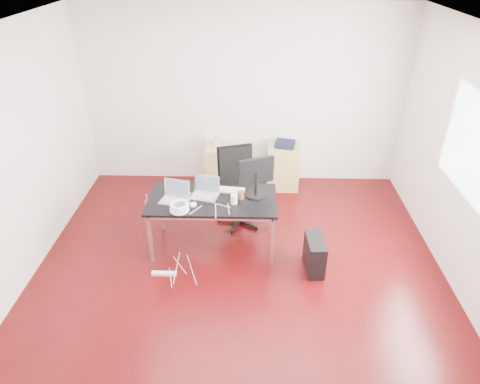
{
  "coord_description": "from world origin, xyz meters",
  "views": [
    {
      "loc": [
        0.13,
        -3.96,
        3.51
      ],
      "look_at": [
        0.0,
        0.55,
        0.85
      ],
      "focal_mm": 32.0,
      "sensor_mm": 36.0,
      "label": 1
    }
  ],
  "objects_px": {
    "filing_cabinet_right": "(282,167)",
    "office_chair": "(238,183)",
    "desk": "(213,202)",
    "filing_cabinet_left": "(221,166)",
    "pc_tower": "(314,255)"
  },
  "relations": [
    {
      "from": "office_chair",
      "to": "filing_cabinet_left",
      "type": "height_order",
      "value": "office_chair"
    },
    {
      "from": "filing_cabinet_left",
      "to": "filing_cabinet_right",
      "type": "relative_size",
      "value": 1.0
    },
    {
      "from": "pc_tower",
      "to": "filing_cabinet_right",
      "type": "bearing_deg",
      "value": 94.09
    },
    {
      "from": "desk",
      "to": "pc_tower",
      "type": "bearing_deg",
      "value": -18.93
    },
    {
      "from": "desk",
      "to": "filing_cabinet_right",
      "type": "height_order",
      "value": "desk"
    },
    {
      "from": "filing_cabinet_right",
      "to": "office_chair",
      "type": "bearing_deg",
      "value": -123.97
    },
    {
      "from": "desk",
      "to": "filing_cabinet_right",
      "type": "bearing_deg",
      "value": 59.12
    },
    {
      "from": "desk",
      "to": "filing_cabinet_left",
      "type": "relative_size",
      "value": 2.29
    },
    {
      "from": "pc_tower",
      "to": "desk",
      "type": "bearing_deg",
      "value": 157.59
    },
    {
      "from": "desk",
      "to": "pc_tower",
      "type": "distance_m",
      "value": 1.41
    },
    {
      "from": "desk",
      "to": "filing_cabinet_left",
      "type": "xyz_separation_m",
      "value": [
        -0.0,
        1.65,
        -0.33
      ]
    },
    {
      "from": "office_chair",
      "to": "pc_tower",
      "type": "relative_size",
      "value": 2.4
    },
    {
      "from": "desk",
      "to": "filing_cabinet_left",
      "type": "height_order",
      "value": "desk"
    },
    {
      "from": "filing_cabinet_right",
      "to": "pc_tower",
      "type": "distance_m",
      "value": 2.1
    },
    {
      "from": "filing_cabinet_left",
      "to": "filing_cabinet_right",
      "type": "xyz_separation_m",
      "value": [
        0.99,
        0.0,
        0.0
      ]
    }
  ]
}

